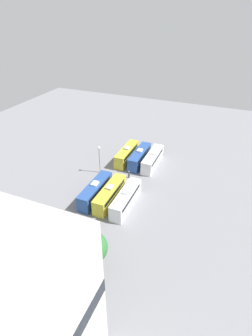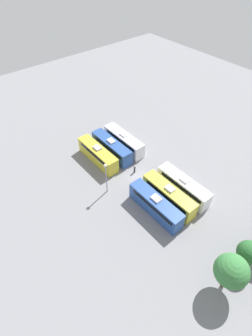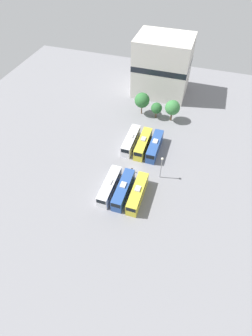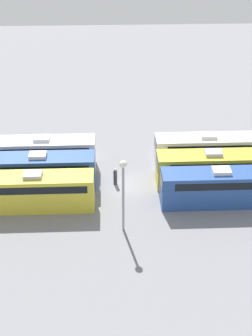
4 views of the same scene
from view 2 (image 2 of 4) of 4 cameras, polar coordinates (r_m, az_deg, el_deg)
ground_plane at (r=50.76m, az=2.45°, el=-1.68°), size 119.97×119.97×0.00m
bus_0 at (r=55.89m, az=-0.45°, el=5.96°), size 2.48×10.60×3.64m
bus_1 at (r=54.30m, az=-3.16°, el=4.54°), size 2.48×10.60×3.64m
bus_2 at (r=52.88m, az=-6.13°, el=3.03°), size 2.48×10.60×3.64m
bus_3 at (r=47.56m, az=12.38°, el=-3.85°), size 2.48×10.60×3.64m
bus_4 at (r=45.69m, az=9.32°, el=-5.84°), size 2.48×10.60×3.64m
bus_5 at (r=44.05m, az=6.48°, el=-7.99°), size 2.48×10.60×3.64m
worker_person at (r=50.84m, az=1.87°, el=-0.26°), size 0.36×0.36×1.75m
light_pole at (r=44.74m, az=-4.40°, el=-1.13°), size 0.60×0.60×6.76m
tree_1 at (r=40.93m, az=25.21°, el=-16.31°), size 3.33×3.33×5.09m
tree_2 at (r=37.38m, az=21.97°, el=-20.08°), size 4.42×4.42×6.75m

